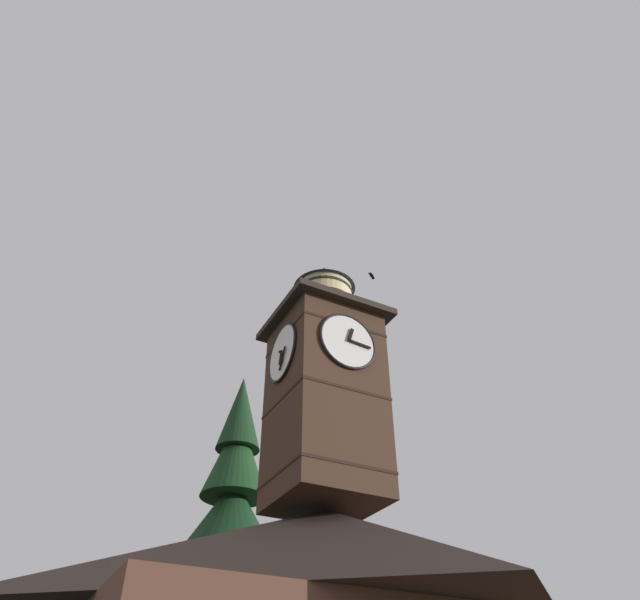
% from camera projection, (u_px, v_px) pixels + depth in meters
% --- Properties ---
extents(clock_tower, '(3.98, 3.98, 9.71)m').
position_uv_depth(clock_tower, '(325.00, 384.00, 20.62)').
color(clock_tower, '#422B1E').
rests_on(clock_tower, building_main).
extents(pine_tree_behind, '(5.94, 5.94, 14.95)m').
position_uv_depth(pine_tree_behind, '(224.00, 597.00, 21.09)').
color(pine_tree_behind, '#473323').
rests_on(pine_tree_behind, ground_plane).
extents(moon, '(1.53, 1.53, 1.53)m').
position_uv_depth(moon, '(315.00, 563.00, 49.18)').
color(moon, silver).
extents(flying_bird_high, '(0.49, 0.41, 0.11)m').
position_uv_depth(flying_bird_high, '(372.00, 276.00, 27.47)').
color(flying_bird_high, black).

